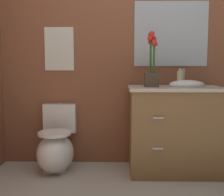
{
  "coord_description": "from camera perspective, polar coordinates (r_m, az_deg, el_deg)",
  "views": [
    {
      "loc": [
        -0.14,
        -1.75,
        1.11
      ],
      "look_at": [
        -0.19,
        1.2,
        0.78
      ],
      "focal_mm": 47.4,
      "sensor_mm": 36.0,
      "label": 1
    }
  ],
  "objects": [
    {
      "name": "toilet",
      "position": [
        3.21,
        -10.71,
        -9.42
      ],
      "size": [
        0.38,
        0.59,
        0.69
      ],
      "color": "white",
      "rests_on": "ground_plane"
    },
    {
      "name": "wall_back",
      "position": [
        3.34,
        6.99,
        8.7
      ],
      "size": [
        4.46,
        0.05,
        2.5
      ],
      "primitive_type": "cube",
      "color": "brown",
      "rests_on": "ground_plane"
    },
    {
      "name": "flower_vase",
      "position": [
        2.99,
        7.67,
        5.94
      ],
      "size": [
        0.14,
        0.14,
        0.55
      ],
      "color": "#4C3D2D",
      "rests_on": "vanity_cabinet"
    },
    {
      "name": "wall_mirror",
      "position": [
        3.36,
        11.31,
        12.03
      ],
      "size": [
        0.8,
        0.01,
        0.7
      ],
      "primitive_type": "cube",
      "color": "#B2BCC6"
    },
    {
      "name": "soap_bottle",
      "position": [
        3.17,
        13.01,
        3.77
      ],
      "size": [
        0.07,
        0.07,
        0.18
      ],
      "color": "beige",
      "rests_on": "vanity_cabinet"
    },
    {
      "name": "vanity_cabinet",
      "position": [
        3.12,
        11.91,
        -5.83
      ],
      "size": [
        0.94,
        0.56,
        1.07
      ],
      "color": "brown",
      "rests_on": "ground_plane"
    },
    {
      "name": "wall_poster",
      "position": [
        3.36,
        -10.14,
        9.3
      ],
      "size": [
        0.32,
        0.01,
        0.47
      ],
      "primitive_type": "cube",
      "color": "silver"
    }
  ]
}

